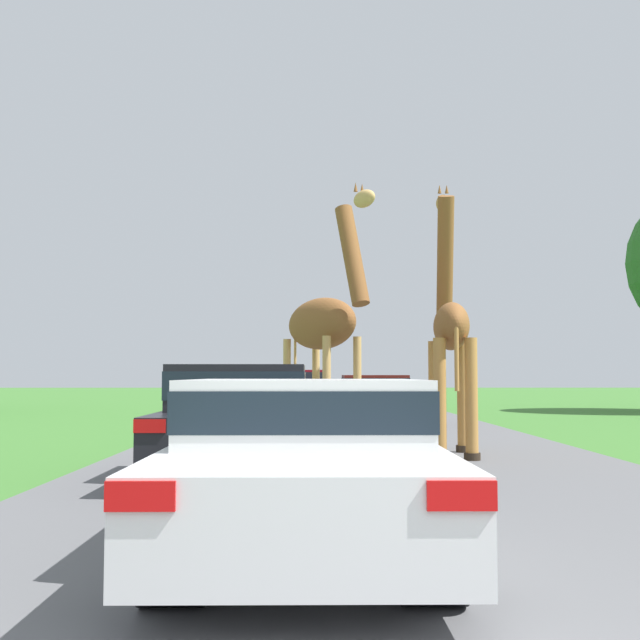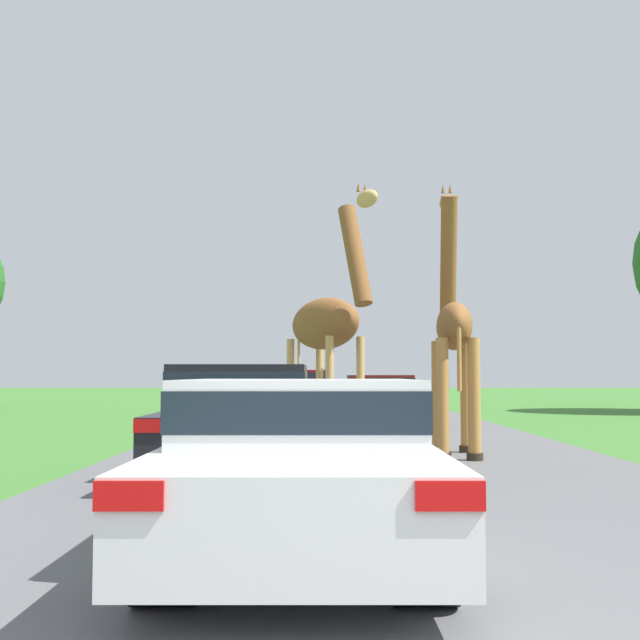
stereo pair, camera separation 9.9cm
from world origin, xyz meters
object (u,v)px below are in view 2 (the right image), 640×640
Objects in this scene: giraffe_near_road at (325,322)px; car_verge_right at (237,395)px; giraffe_companion at (450,330)px; car_far_ahead at (307,389)px; car_queue_left at (238,417)px; car_queue_right at (376,398)px; car_lead_maroon at (297,461)px.

giraffe_near_road is 10.42m from car_verge_right.
giraffe_companion reaches higher than car_far_ahead.
giraffe_companion is at bearing 122.59° from giraffe_near_road.
car_queue_left is at bearing -84.23° from car_verge_right.
car_queue_right is 0.91× the size of car_far_ahead.
car_queue_right is at bearing -76.10° from car_far_ahead.
giraffe_companion is 1.06× the size of car_far_ahead.
giraffe_near_road is 1.11× the size of car_queue_right.
car_far_ahead reaches higher than car_queue_right.
giraffe_companion reaches higher than car_queue_left.
giraffe_companion is 1.14× the size of car_lead_maroon.
giraffe_companion is 8.52m from car_queue_right.
car_far_ahead is at bearing 103.90° from giraffe_companion.
car_far_ahead is at bearing 90.54° from car_lead_maroon.
car_queue_left is 13.94m from car_verge_right.
car_verge_right is at bearing 117.78° from giraffe_companion.
giraffe_near_road is at bearing 88.07° from car_lead_maroon.
car_queue_right is 8.29m from car_far_ahead.
car_queue_right is 1.06× the size of car_verge_right.
giraffe_companion is (2.10, -1.12, -0.21)m from giraffe_near_road.
car_lead_maroon is 23.86m from car_far_ahead.
car_queue_right is 1.02× the size of car_queue_left.
car_verge_right is (-4.69, 11.09, -1.36)m from giraffe_companion.
car_verge_right is (-2.07, -5.34, -0.08)m from car_far_ahead.
car_far_ahead reaches higher than car_verge_right.
giraffe_near_road reaches higher than car_far_ahead.
giraffe_companion is 12.12m from car_verge_right.
car_queue_right is (-0.62, 8.39, -1.37)m from giraffe_companion.
car_far_ahead is at bearing 87.99° from car_queue_left.
car_queue_right is 4.88m from car_verge_right.
car_verge_right is at bearing -104.71° from giraffe_near_road.
giraffe_near_road is at bearing -75.45° from car_verge_right.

